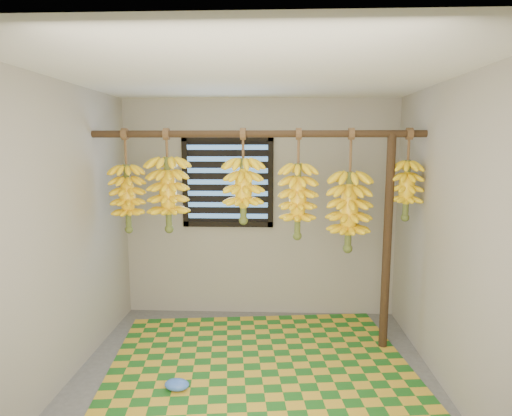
{
  "coord_description": "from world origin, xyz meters",
  "views": [
    {
      "loc": [
        0.16,
        -3.18,
        1.9
      ],
      "look_at": [
        0.0,
        0.55,
        1.35
      ],
      "focal_mm": 30.0,
      "sensor_mm": 36.0,
      "label": 1
    }
  ],
  "objects_px": {
    "plastic_bag": "(177,385)",
    "banana_bunch_e": "(349,212)",
    "banana_bunch_c": "(243,191)",
    "banana_bunch_d": "(298,201)",
    "support_post": "(387,244)",
    "woven_mat": "(260,364)",
    "banana_bunch_f": "(406,190)",
    "banana_bunch_a": "(128,198)",
    "banana_bunch_b": "(168,194)"
  },
  "relations": [
    {
      "from": "plastic_bag",
      "to": "banana_bunch_e",
      "type": "bearing_deg",
      "value": 29.66
    },
    {
      "from": "banana_bunch_c",
      "to": "banana_bunch_d",
      "type": "distance_m",
      "value": 0.51
    },
    {
      "from": "support_post",
      "to": "banana_bunch_e",
      "type": "height_order",
      "value": "banana_bunch_e"
    },
    {
      "from": "woven_mat",
      "to": "banana_bunch_e",
      "type": "relative_size",
      "value": 2.31
    },
    {
      "from": "plastic_bag",
      "to": "banana_bunch_f",
      "type": "relative_size",
      "value": 0.24
    },
    {
      "from": "banana_bunch_a",
      "to": "banana_bunch_e",
      "type": "xyz_separation_m",
      "value": [
        2.04,
        0.0,
        -0.11
      ]
    },
    {
      "from": "banana_bunch_c",
      "to": "banana_bunch_f",
      "type": "xyz_separation_m",
      "value": [
        1.47,
        0.0,
        0.01
      ]
    },
    {
      "from": "support_post",
      "to": "plastic_bag",
      "type": "xyz_separation_m",
      "value": [
        -1.79,
        -0.81,
        -0.95
      ]
    },
    {
      "from": "woven_mat",
      "to": "banana_bunch_b",
      "type": "bearing_deg",
      "value": 156.28
    },
    {
      "from": "banana_bunch_e",
      "to": "banana_bunch_d",
      "type": "bearing_deg",
      "value": 180.0
    },
    {
      "from": "support_post",
      "to": "banana_bunch_a",
      "type": "height_order",
      "value": "banana_bunch_a"
    },
    {
      "from": "banana_bunch_a",
      "to": "banana_bunch_f",
      "type": "distance_m",
      "value": 2.55
    },
    {
      "from": "banana_bunch_a",
      "to": "banana_bunch_e",
      "type": "distance_m",
      "value": 2.04
    },
    {
      "from": "banana_bunch_d",
      "to": "banana_bunch_a",
      "type": "bearing_deg",
      "value": -180.0
    },
    {
      "from": "banana_bunch_c",
      "to": "banana_bunch_d",
      "type": "relative_size",
      "value": 0.86
    },
    {
      "from": "plastic_bag",
      "to": "banana_bunch_b",
      "type": "xyz_separation_m",
      "value": [
        -0.23,
        0.81,
        1.4
      ]
    },
    {
      "from": "plastic_bag",
      "to": "banana_bunch_c",
      "type": "relative_size",
      "value": 0.23
    },
    {
      "from": "banana_bunch_c",
      "to": "banana_bunch_e",
      "type": "distance_m",
      "value": 0.98
    },
    {
      "from": "support_post",
      "to": "banana_bunch_d",
      "type": "height_order",
      "value": "banana_bunch_d"
    },
    {
      "from": "support_post",
      "to": "plastic_bag",
      "type": "bearing_deg",
      "value": -155.52
    },
    {
      "from": "banana_bunch_e",
      "to": "support_post",
      "type": "bearing_deg",
      "value": 0.0
    },
    {
      "from": "banana_bunch_b",
      "to": "banana_bunch_d",
      "type": "height_order",
      "value": "same"
    },
    {
      "from": "banana_bunch_a",
      "to": "banana_bunch_f",
      "type": "bearing_deg",
      "value": 0.0
    },
    {
      "from": "woven_mat",
      "to": "banana_bunch_c",
      "type": "bearing_deg",
      "value": 113.77
    },
    {
      "from": "banana_bunch_b",
      "to": "plastic_bag",
      "type": "bearing_deg",
      "value": -74.34
    },
    {
      "from": "plastic_bag",
      "to": "support_post",
      "type": "bearing_deg",
      "value": 24.48
    },
    {
      "from": "woven_mat",
      "to": "support_post",
      "type": "bearing_deg",
      "value": 18.13
    },
    {
      "from": "banana_bunch_c",
      "to": "banana_bunch_f",
      "type": "height_order",
      "value": "same"
    },
    {
      "from": "woven_mat",
      "to": "banana_bunch_b",
      "type": "relative_size",
      "value": 2.73
    },
    {
      "from": "banana_bunch_d",
      "to": "banana_bunch_b",
      "type": "bearing_deg",
      "value": -180.0
    },
    {
      "from": "plastic_bag",
      "to": "banana_bunch_d",
      "type": "xyz_separation_m",
      "value": [
        0.97,
        0.81,
        1.34
      ]
    },
    {
      "from": "banana_bunch_b",
      "to": "banana_bunch_d",
      "type": "bearing_deg",
      "value": 0.0
    },
    {
      "from": "banana_bunch_c",
      "to": "banana_bunch_e",
      "type": "relative_size",
      "value": 0.77
    },
    {
      "from": "banana_bunch_e",
      "to": "banana_bunch_c",
      "type": "bearing_deg",
      "value": 180.0
    },
    {
      "from": "banana_bunch_b",
      "to": "banana_bunch_f",
      "type": "xyz_separation_m",
      "value": [
        2.17,
        0.0,
        0.05
      ]
    },
    {
      "from": "support_post",
      "to": "banana_bunch_b",
      "type": "bearing_deg",
      "value": -180.0
    },
    {
      "from": "plastic_bag",
      "to": "banana_bunch_e",
      "type": "distance_m",
      "value": 2.07
    },
    {
      "from": "banana_bunch_e",
      "to": "banana_bunch_b",
      "type": "bearing_deg",
      "value": 180.0
    },
    {
      "from": "banana_bunch_c",
      "to": "banana_bunch_f",
      "type": "relative_size",
      "value": 1.04
    },
    {
      "from": "banana_bunch_c",
      "to": "banana_bunch_a",
      "type": "bearing_deg",
      "value": -180.0
    },
    {
      "from": "woven_mat",
      "to": "banana_bunch_e",
      "type": "bearing_deg",
      "value": 25.4
    },
    {
      "from": "woven_mat",
      "to": "plastic_bag",
      "type": "height_order",
      "value": "plastic_bag"
    },
    {
      "from": "support_post",
      "to": "banana_bunch_d",
      "type": "bearing_deg",
      "value": 180.0
    },
    {
      "from": "banana_bunch_a",
      "to": "banana_bunch_e",
      "type": "relative_size",
      "value": 0.86
    },
    {
      "from": "banana_bunch_e",
      "to": "woven_mat",
      "type": "bearing_deg",
      "value": -154.6
    },
    {
      "from": "banana_bunch_f",
      "to": "banana_bunch_e",
      "type": "bearing_deg",
      "value": -180.0
    },
    {
      "from": "support_post",
      "to": "banana_bunch_e",
      "type": "distance_m",
      "value": 0.47
    },
    {
      "from": "woven_mat",
      "to": "banana_bunch_c",
      "type": "distance_m",
      "value": 1.54
    },
    {
      "from": "banana_bunch_d",
      "to": "banana_bunch_e",
      "type": "distance_m",
      "value": 0.48
    },
    {
      "from": "woven_mat",
      "to": "banana_bunch_b",
      "type": "height_order",
      "value": "banana_bunch_b"
    }
  ]
}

